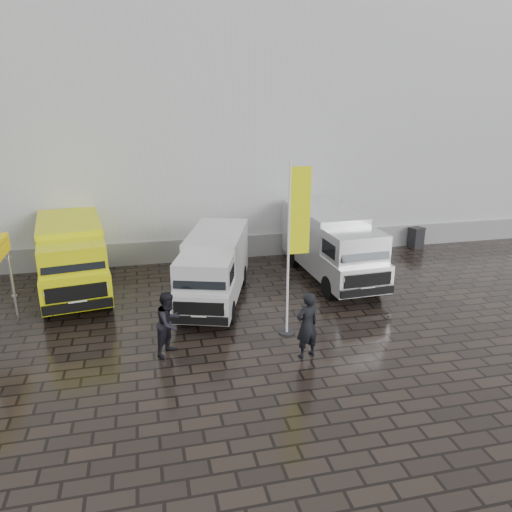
{
  "coord_description": "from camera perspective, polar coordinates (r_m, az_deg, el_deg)",
  "views": [
    {
      "loc": [
        -4.67,
        -13.02,
        7.07
      ],
      "look_at": [
        -1.18,
        2.2,
        1.94
      ],
      "focal_mm": 35.0,
      "sensor_mm": 36.0,
      "label": 1
    }
  ],
  "objects": [
    {
      "name": "van_white",
      "position": [
        17.47,
        -4.84,
        -1.58
      ],
      "size": [
        3.41,
        5.74,
        2.36
      ],
      "primitive_type": null,
      "rotation": [
        0.0,
        0.0,
        -0.31
      ],
      "color": "silver",
      "rests_on": "ground"
    },
    {
      "name": "ground",
      "position": [
        15.53,
        6.13,
        -9.0
      ],
      "size": [
        120.0,
        120.0,
        0.0
      ],
      "primitive_type": "plane",
      "color": "black",
      "rests_on": "ground"
    },
    {
      "name": "wheelie_bin",
      "position": [
        24.97,
        17.83,
        2.02
      ],
      "size": [
        0.69,
        0.69,
        0.98
      ],
      "primitive_type": "cube",
      "rotation": [
        0.0,
        0.0,
        0.19
      ],
      "color": "black",
      "rests_on": "ground"
    },
    {
      "name": "van_silver",
      "position": [
        19.8,
        8.61,
        1.1
      ],
      "size": [
        2.31,
        6.17,
        2.64
      ],
      "primitive_type": null,
      "rotation": [
        0.0,
        0.0,
        0.05
      ],
      "color": "silver",
      "rests_on": "ground"
    },
    {
      "name": "exhibition_hall",
      "position": [
        29.79,
        0.02,
        16.13
      ],
      "size": [
        44.0,
        16.0,
        12.0
      ],
      "primitive_type": "cube",
      "color": "silver",
      "rests_on": "ground"
    },
    {
      "name": "person_front",
      "position": [
        13.95,
        5.86,
        -7.88
      ],
      "size": [
        0.81,
        0.64,
        1.92
      ],
      "primitive_type": "imported",
      "rotation": [
        0.0,
        0.0,
        3.44
      ],
      "color": "black",
      "rests_on": "ground"
    },
    {
      "name": "person_tent",
      "position": [
        14.27,
        -9.89,
        -7.57
      ],
      "size": [
        1.12,
        1.15,
        1.86
      ],
      "primitive_type": "imported",
      "rotation": [
        0.0,
        0.0,
        0.89
      ],
      "color": "black",
      "rests_on": "ground"
    },
    {
      "name": "van_yellow",
      "position": [
        19.23,
        -20.21,
        -0.4
      ],
      "size": [
        2.97,
        5.92,
        2.62
      ],
      "primitive_type": null,
      "rotation": [
        0.0,
        0.0,
        0.14
      ],
      "color": "#D1D70B",
      "rests_on": "ground"
    },
    {
      "name": "hall_plinth",
      "position": [
        22.96,
        4.52,
        1.51
      ],
      "size": [
        44.0,
        0.15,
        1.0
      ],
      "primitive_type": "cube",
      "color": "gray",
      "rests_on": "ground"
    },
    {
      "name": "flagpole",
      "position": [
        14.57,
        4.44,
        1.9
      ],
      "size": [
        0.88,
        0.5,
        5.32
      ],
      "color": "black",
      "rests_on": "ground"
    }
  ]
}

